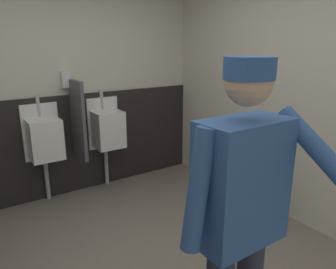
% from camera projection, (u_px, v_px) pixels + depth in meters
% --- Properties ---
extents(wall_back, '(4.09, 0.12, 2.84)m').
position_uv_depth(wall_back, '(58.00, 77.00, 3.69)').
color(wall_back, beige).
rests_on(wall_back, ground_plane).
extents(wall_right, '(0.12, 4.44, 2.84)m').
position_uv_depth(wall_right, '(306.00, 83.00, 3.09)').
color(wall_right, beige).
rests_on(wall_right, ground_plane).
extents(wainscot_band_back, '(3.49, 0.03, 1.21)m').
position_uv_depth(wainscot_band_back, '(66.00, 146.00, 3.85)').
color(wainscot_band_back, black).
rests_on(wainscot_band_back, ground_plane).
extents(urinal_left, '(0.40, 0.34, 1.24)m').
position_uv_depth(urinal_left, '(44.00, 138.00, 3.54)').
color(urinal_left, white).
rests_on(urinal_left, ground_plane).
extents(urinal_middle, '(0.40, 0.34, 1.24)m').
position_uv_depth(urinal_middle, '(107.00, 129.00, 3.95)').
color(urinal_middle, white).
rests_on(urinal_middle, ground_plane).
extents(privacy_divider_panel, '(0.04, 0.40, 0.90)m').
position_uv_depth(privacy_divider_panel, '(78.00, 120.00, 3.64)').
color(privacy_divider_panel, '#4C4C51').
extents(person, '(0.67, 0.60, 1.73)m').
position_uv_depth(person, '(241.00, 208.00, 1.55)').
color(person, '#2D3342').
rests_on(person, ground_plane).
extents(trash_bin, '(0.33, 0.33, 0.72)m').
position_uv_depth(trash_bin, '(251.00, 183.00, 3.39)').
color(trash_bin, '#38383D').
rests_on(trash_bin, ground_plane).
extents(soap_dispenser, '(0.10, 0.07, 0.18)m').
position_uv_depth(soap_dispenser, '(66.00, 80.00, 3.65)').
color(soap_dispenser, silver).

